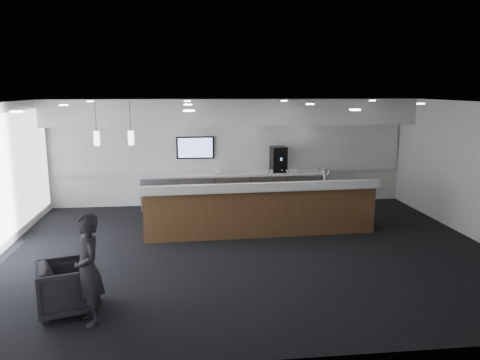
{
  "coord_description": "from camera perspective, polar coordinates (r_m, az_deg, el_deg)",
  "views": [
    {
      "loc": [
        -1.25,
        -9.12,
        3.28
      ],
      "look_at": [
        -0.04,
        1.3,
        1.22
      ],
      "focal_mm": 35.0,
      "sensor_mm": 36.0,
      "label": 1
    }
  ],
  "objects": [
    {
      "name": "armchair",
      "position": [
        7.55,
        -20.3,
        -12.16
      ],
      "size": [
        1.04,
        1.02,
        0.76
      ],
      "primitive_type": "imported",
      "rotation": [
        0.0,
        0.0,
        1.86
      ],
      "color": "black",
      "rests_on": "ground"
    },
    {
      "name": "alcove_panel",
      "position": [
        13.25,
        -1.14,
        3.85
      ],
      "size": [
        9.8,
        0.06,
        1.4
      ],
      "primitive_type": "cube",
      "color": "silver",
      "rests_on": "back_wall"
    },
    {
      "name": "cup_5",
      "position": [
        13.07,
        3.89,
        1.06
      ],
      "size": [
        0.11,
        0.11,
        0.1
      ],
      "primitive_type": "imported",
      "rotation": [
        0.0,
        0.0,
        3.23
      ],
      "color": "white",
      "rests_on": "back_credenza"
    },
    {
      "name": "cup_4",
      "position": [
        13.09,
        4.5,
        1.07
      ],
      "size": [
        0.15,
        0.15,
        0.1
      ],
      "primitive_type": "imported",
      "rotation": [
        0.0,
        0.0,
        2.58
      ],
      "color": "white",
      "rests_on": "back_credenza"
    },
    {
      "name": "coffee_machine",
      "position": [
        13.23,
        4.7,
        2.52
      ],
      "size": [
        0.44,
        0.56,
        0.72
      ],
      "rotation": [
        0.0,
        0.0,
        0.07
      ],
      "color": "black",
      "rests_on": "back_credenza"
    },
    {
      "name": "soffit_bulkhead",
      "position": [
        12.75,
        -0.98,
        8.3
      ],
      "size": [
        10.0,
        0.9,
        0.7
      ],
      "primitive_type": "cube",
      "color": "silver",
      "rests_on": "back_wall"
    },
    {
      "name": "wall_tv",
      "position": [
        13.13,
        -5.47,
        3.95
      ],
      "size": [
        1.05,
        0.08,
        0.62
      ],
      "color": "black",
      "rests_on": "back_wall"
    },
    {
      "name": "cup_6",
      "position": [
        13.04,
        3.29,
        1.05
      ],
      "size": [
        0.15,
        0.15,
        0.1
      ],
      "primitive_type": "imported",
      "rotation": [
        0.0,
        0.0,
        3.87
      ],
      "color": "white",
      "rests_on": "back_credenza"
    },
    {
      "name": "lounge_guest",
      "position": [
        6.97,
        -17.98,
        -10.32
      ],
      "size": [
        0.59,
        0.69,
        1.59
      ],
      "primitive_type": "imported",
      "rotation": [
        0.0,
        0.0,
        -1.14
      ],
      "color": "black",
      "rests_on": "ground"
    },
    {
      "name": "ground",
      "position": [
        9.77,
        1.14,
        -8.48
      ],
      "size": [
        10.0,
        10.0,
        0.0
      ],
      "primitive_type": "plane",
      "color": "black",
      "rests_on": "ground"
    },
    {
      "name": "cup_3",
      "position": [
        13.12,
        5.1,
        1.08
      ],
      "size": [
        0.14,
        0.14,
        0.1
      ],
      "primitive_type": "imported",
      "rotation": [
        0.0,
        0.0,
        1.94
      ],
      "color": "white",
      "rests_on": "back_credenza"
    },
    {
      "name": "ceiling",
      "position": [
        9.21,
        1.22,
        9.39
      ],
      "size": [
        10.0,
        8.0,
        0.02
      ],
      "primitive_type": "cube",
      "color": "black",
      "rests_on": "back_wall"
    },
    {
      "name": "cup_2",
      "position": [
        13.15,
        5.7,
        1.09
      ],
      "size": [
        0.13,
        0.13,
        0.1
      ],
      "primitive_type": "imported",
      "rotation": [
        0.0,
        0.0,
        1.29
      ],
      "color": "white",
      "rests_on": "back_credenza"
    },
    {
      "name": "pendant_right",
      "position": [
        10.14,
        -17.14,
        4.82
      ],
      "size": [
        0.12,
        0.12,
        0.3
      ],
      "primitive_type": "cylinder",
      "color": "beige",
      "rests_on": "ceiling"
    },
    {
      "name": "info_sign_left",
      "position": [
        12.89,
        -2.78,
        1.26
      ],
      "size": [
        0.18,
        0.02,
        0.24
      ],
      "primitive_type": "cube",
      "rotation": [
        0.0,
        0.0,
        0.0
      ],
      "color": "white",
      "rests_on": "back_credenza"
    },
    {
      "name": "back_credenza",
      "position": [
        13.12,
        -0.98,
        -1.2
      ],
      "size": [
        5.06,
        0.66,
        0.95
      ],
      "color": "#989BA1",
      "rests_on": "ground"
    },
    {
      "name": "cup_1",
      "position": [
        13.18,
        6.29,
        1.1
      ],
      "size": [
        0.15,
        0.15,
        0.1
      ],
      "primitive_type": "imported",
      "rotation": [
        0.0,
        0.0,
        0.65
      ],
      "color": "white",
      "rests_on": "back_credenza"
    },
    {
      "name": "cup_0",
      "position": [
        13.21,
        6.88,
        1.11
      ],
      "size": [
        0.11,
        0.11,
        0.1
      ],
      "primitive_type": "imported",
      "color": "white",
      "rests_on": "back_credenza"
    },
    {
      "name": "back_wall",
      "position": [
        13.3,
        -1.15,
        3.44
      ],
      "size": [
        10.0,
        0.02,
        3.0
      ],
      "primitive_type": "cube",
      "color": "silver",
      "rests_on": "ground"
    },
    {
      "name": "ceiling_can_lights",
      "position": [
        9.21,
        1.22,
        9.21
      ],
      "size": [
        7.0,
        5.0,
        0.02
      ],
      "primitive_type": null,
      "color": "white",
      "rests_on": "ceiling"
    },
    {
      "name": "info_sign_right",
      "position": [
        13.07,
        4.94,
        1.39
      ],
      "size": [
        0.19,
        0.05,
        0.25
      ],
      "primitive_type": "cube",
      "rotation": [
        0.0,
        0.0,
        0.16
      ],
      "color": "white",
      "rests_on": "back_credenza"
    },
    {
      "name": "pendant_left",
      "position": [
        10.04,
        -13.2,
        4.96
      ],
      "size": [
        0.12,
        0.12,
        0.3
      ],
      "primitive_type": "cylinder",
      "color": "beige",
      "rests_on": "ceiling"
    },
    {
      "name": "service_counter",
      "position": [
        10.67,
        2.47,
        -3.55
      ],
      "size": [
        5.33,
        1.07,
        1.49
      ],
      "rotation": [
        0.0,
        0.0,
        0.04
      ],
      "color": "#502D1A",
      "rests_on": "ground"
    }
  ]
}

